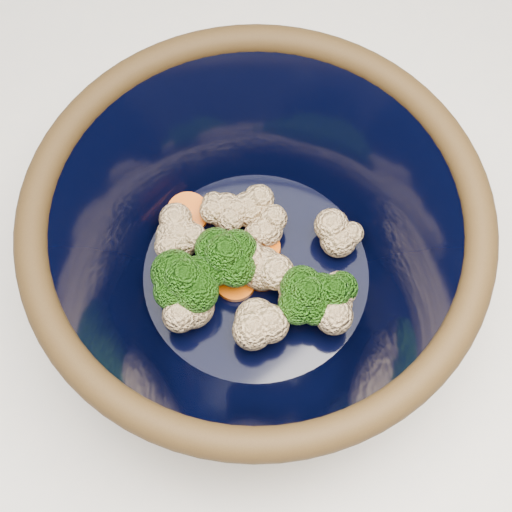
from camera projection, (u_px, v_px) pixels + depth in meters
ground at (201, 449)px, 1.39m from camera, size 3.00×3.00×0.00m
counter at (177, 399)px, 0.98m from camera, size 1.20×1.20×0.90m
mixing_bowl at (256, 249)px, 0.49m from camera, size 0.32×0.32×0.13m
vegetable_pile at (251, 271)px, 0.51m from camera, size 0.15×0.16×0.05m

